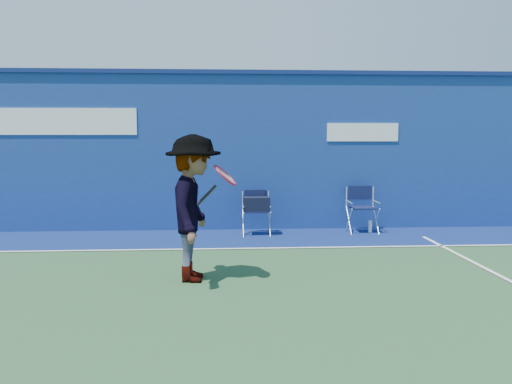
{
  "coord_description": "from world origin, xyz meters",
  "views": [
    {
      "loc": [
        0.86,
        -5.45,
        1.87
      ],
      "look_at": [
        1.37,
        2.6,
        1.0
      ],
      "focal_mm": 38.0,
      "sensor_mm": 36.0,
      "label": 1
    }
  ],
  "objects": [
    {
      "name": "ground",
      "position": [
        0.0,
        0.0,
        0.0
      ],
      "size": [
        80.0,
        80.0,
        0.0
      ],
      "primitive_type": "plane",
      "color": "#284C29",
      "rests_on": "ground"
    },
    {
      "name": "stadium_wall",
      "position": [
        -0.0,
        5.2,
        1.55
      ],
      "size": [
        24.0,
        0.5,
        3.08
      ],
      "color": "navy",
      "rests_on": "ground"
    },
    {
      "name": "out_of_bounds_strip",
      "position": [
        0.0,
        4.1,
        0.0
      ],
      "size": [
        24.0,
        1.8,
        0.01
      ],
      "primitive_type": "cube",
      "color": "navy",
      "rests_on": "ground"
    },
    {
      "name": "court_lines",
      "position": [
        0.0,
        0.6,
        0.01
      ],
      "size": [
        24.0,
        12.0,
        0.01
      ],
      "color": "white",
      "rests_on": "out_of_bounds_strip"
    },
    {
      "name": "directors_chair_left",
      "position": [
        1.49,
        4.44,
        0.35
      ],
      "size": [
        0.49,
        0.45,
        0.83
      ],
      "color": "silver",
      "rests_on": "ground"
    },
    {
      "name": "directors_chair_right",
      "position": [
        3.51,
        4.56,
        0.27
      ],
      "size": [
        0.52,
        0.47,
        0.87
      ],
      "color": "silver",
      "rests_on": "ground"
    },
    {
      "name": "water_bottle",
      "position": [
        3.66,
        4.52,
        0.12
      ],
      "size": [
        0.07,
        0.07,
        0.24
      ],
      "primitive_type": "cylinder",
      "color": "white",
      "rests_on": "ground"
    },
    {
      "name": "tennis_player",
      "position": [
        0.5,
        1.38,
        0.93
      ],
      "size": [
        0.95,
        1.25,
        1.87
      ],
      "color": "#EA4738",
      "rests_on": "ground"
    }
  ]
}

